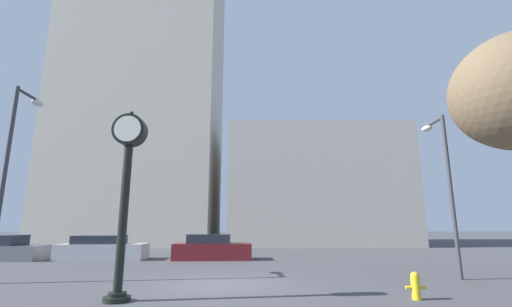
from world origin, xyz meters
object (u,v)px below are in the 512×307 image
street_clock (126,177)px  car_maroon (212,249)px  car_silver (103,249)px  fire_hydrant_near (415,285)px  street_lamp_right (442,167)px  street_lamp_left (15,151)px

street_clock → car_maroon: size_ratio=1.15×
car_silver → car_maroon: (6.08, -0.02, 0.02)m
street_clock → fire_hydrant_near: (7.55, 0.10, -2.76)m
car_silver → fire_hydrant_near: 16.36m
fire_hydrant_near → street_lamp_right: 6.02m
car_silver → fire_hydrant_near: size_ratio=6.94×
car_silver → car_maroon: size_ratio=1.09×
car_silver → street_lamp_right: size_ratio=0.78×
fire_hydrant_near → street_lamp_right: (3.11, 3.61, 3.68)m
street_lamp_right → fire_hydrant_near: bearing=-130.7°
car_maroon → street_clock: bearing=-98.0°
street_lamp_left → car_maroon: bearing=50.2°
car_silver → street_clock: bearing=-67.9°
fire_hydrant_near → street_lamp_left: street_lamp_left is taller
car_silver → street_lamp_right: 17.41m
street_clock → street_lamp_left: 6.17m
car_maroon → street_lamp_right: 12.26m
car_silver → street_lamp_left: bearing=-94.6°
car_silver → street_lamp_left: 8.58m
street_clock → car_silver: (-4.92, 10.69, -2.54)m
fire_hydrant_near → street_lamp_left: size_ratio=0.10×
street_clock → fire_hydrant_near: street_clock is taller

